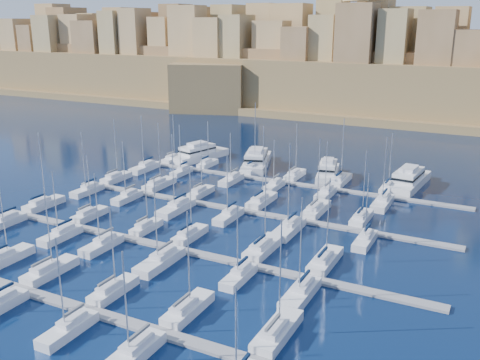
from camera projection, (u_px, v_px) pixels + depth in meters
The scene contains 53 objects.
ground at pixel (219, 228), 99.59m from camera, with size 600.00×600.00×0.00m, color black.
pontoon_near at pixel (93, 312), 70.52m from camera, with size 84.00×2.00×0.40m, color slate.
pontoon_mid_near at pixel (183, 251), 89.29m from camera, with size 84.00×2.00×0.40m, color slate.
pontoon_mid_far at pixel (243, 211), 108.07m from camera, with size 84.00×2.00×0.40m, color slate.
pontoon_far at pixel (284, 182), 126.84m from camera, with size 84.00×2.00×0.40m, color slate.
sailboat_1 at pixel (5, 258), 85.20m from camera, with size 2.84×9.46×14.67m.
sailboat_2 at pixel (50, 270), 80.99m from camera, with size 2.84×9.45×14.10m.
sailboat_3 at pixel (113, 290), 75.13m from camera, with size 2.56×8.52×13.30m.
sailboat_4 at pixel (188, 309), 70.20m from camera, with size 2.80×9.33×14.48m.
sailboat_5 at pixel (277, 332), 65.03m from camera, with size 3.03×10.10×15.52m.
sailboat_9 at pixel (68, 329), 65.68m from camera, with size 2.53×8.44×13.37m.
sailboat_10 at pixel (133, 354), 60.75m from camera, with size 2.86×9.54×13.97m.
sailboat_12 at pixel (44, 204), 110.29m from camera, with size 2.79×9.30×15.93m.
sailboat_13 at pixel (89, 215), 104.26m from camera, with size 2.46×8.21×12.88m.
sailboat_14 at pixel (146, 227), 97.98m from camera, with size 2.27×7.56×11.76m.
sailboat_15 at pixel (190, 235), 94.44m from camera, with size 2.58×8.60×13.64m.
sailboat_16 at pixel (263, 247), 89.13m from camera, with size 3.11×10.37×15.20m.
sailboat_17 at pixel (325, 261), 84.30m from camera, with size 3.01×10.02×14.47m.
sailboat_18 at pixel (4, 222), 100.42m from camera, with size 2.72×9.06×14.39m.
sailboat_19 at pixel (61, 235), 94.40m from camera, with size 2.59×8.64×12.80m.
sailboat_20 at pixel (102, 245), 90.27m from camera, with size 2.61×8.70×13.70m.
sailboat_21 at pixel (160, 261), 84.19m from camera, with size 3.09×10.29×15.00m.
sailboat_22 at pixel (239, 276), 79.27m from camera, with size 2.43×8.11×12.24m.
sailboat_23 at pixel (301, 293), 74.21m from camera, with size 2.93×9.75×15.32m.
sailboat_24 at pixel (116, 178), 128.48m from camera, with size 2.67×8.89×15.22m.
sailboat_25 at pixel (159, 184), 123.52m from camera, with size 2.94×9.79×15.34m.
sailboat_26 at pixel (201, 192), 117.76m from camera, with size 2.45×8.16×12.86m.
sailboat_27 at pixel (261, 201), 112.26m from camera, with size 2.99×9.97×16.80m.
sailboat_28 at pixel (316, 209), 107.01m from camera, with size 2.99×9.96×15.36m.
sailboat_29 at pixel (361, 218), 102.50m from camera, with size 2.66×8.87×14.20m.
sailboat_30 at pixel (88, 190), 119.23m from camera, with size 2.57×8.58×14.33m.
sailboat_31 at pixel (127, 197), 114.62m from camera, with size 2.46×8.20×13.32m.
sailboat_32 at pixel (176, 208), 107.93m from camera, with size 3.12×10.39×16.38m.
sailboat_33 at pixel (229, 216), 103.63m from camera, with size 2.59×8.63×13.51m.
sailboat_34 at pixel (289, 228), 97.32m from camera, with size 3.09×10.30×17.02m.
sailboat_35 at pixel (365, 240), 92.15m from camera, with size 2.52×8.42×13.21m.
sailboat_36 at pixel (173, 159), 146.13m from camera, with size 2.47×8.22×13.16m.
sailboat_37 at pixel (207, 164), 141.14m from camera, with size 2.31×7.69×12.26m.
sailboat_38 at pixel (254, 168), 136.65m from camera, with size 3.13×10.44×17.87m.
sailboat_39 at pixel (295, 175), 130.93m from camera, with size 2.63×8.76×13.66m.
sailboat_40 at pixel (340, 180), 126.55m from camera, with size 3.00×10.01×15.71m.
sailboat_41 at pixel (388, 188), 120.83m from camera, with size 2.45×8.15×13.56m.
sailboat_42 at pixel (145, 168), 137.49m from camera, with size 2.97×9.90×14.60m.
sailboat_43 at pixel (182, 171), 133.97m from camera, with size 2.25×7.50×12.99m.
sailboat_44 at pixel (232, 180), 127.20m from camera, with size 2.59×8.65×12.44m.
sailboat_45 at pixel (274, 186), 122.62m from camera, with size 2.45×8.17×11.90m.
sailboat_46 at pixel (326, 193), 117.05m from camera, with size 2.58×8.61×12.85m.
sailboat_47 at pixel (383, 203), 111.07m from camera, with size 2.96×9.87×15.09m.
motor_yacht_a at pixel (199, 153), 147.98m from camera, with size 9.76×18.67×5.25m.
motor_yacht_b at pixel (256, 160), 141.05m from camera, with size 11.51×20.24×5.25m.
motor_yacht_c at pixel (328, 171), 130.52m from camera, with size 7.88×15.83×5.25m.
motor_yacht_d at pixel (409, 180), 123.71m from camera, with size 7.32×19.16×5.25m.
fortified_city at pixel (395, 75), 227.94m from camera, with size 460.00×108.95×59.52m.
Camera 1 is at (45.73, -80.88, 37.17)m, focal length 40.00 mm.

